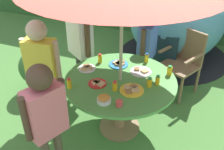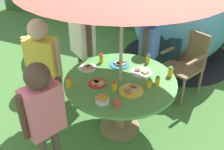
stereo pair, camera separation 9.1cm
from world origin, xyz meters
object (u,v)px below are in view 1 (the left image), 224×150
at_px(potted_plant, 37,68).
at_px(plate_far_left, 132,90).
at_px(garden_table, 120,90).
at_px(wooden_chair, 183,59).
at_px(juice_bottle_mid_left, 150,82).
at_px(juice_bottle_center_front, 158,80).
at_px(child_in_yellow_shirt, 41,61).
at_px(juice_bottle_spot_b, 100,58).
at_px(child_in_pink_shirt, 45,112).
at_px(juice_bottle_near_left, 69,83).
at_px(child_in_blue_shirt, 147,42).
at_px(cup_near, 119,103).
at_px(juice_bottle_spot_a, 115,86).
at_px(juice_bottle_center_back, 170,71).
at_px(juice_bottle_front_edge, 147,58).
at_px(snack_bowl, 104,99).
at_px(plate_far_right, 87,68).
at_px(dome_tent, 178,15).
at_px(plate_mid_right, 119,64).
at_px(child_in_white_shirt, 80,36).
at_px(plate_back_edge, 141,71).
at_px(plate_near_right, 98,83).

bearing_deg(potted_plant, plate_far_left, -16.42).
relative_size(garden_table, wooden_chair, 1.35).
bearing_deg(juice_bottle_mid_left, juice_bottle_center_front, 42.06).
relative_size(child_in_yellow_shirt, juice_bottle_spot_b, 11.50).
height_order(plate_far_left, juice_bottle_center_front, juice_bottle_center_front).
xyz_separation_m(child_in_pink_shirt, juice_bottle_near_left, (-0.07, 0.54, -0.06)).
bearing_deg(plate_far_left, child_in_blue_shirt, 96.49).
bearing_deg(cup_near, juice_bottle_spot_a, 120.43).
xyz_separation_m(juice_bottle_near_left, juice_bottle_center_back, (0.94, 0.66, -0.00)).
relative_size(child_in_yellow_shirt, juice_bottle_near_left, 11.20).
distance_m(garden_table, juice_bottle_center_front, 0.45).
height_order(child_in_pink_shirt, juice_bottle_front_edge, child_in_pink_shirt).
bearing_deg(snack_bowl, cup_near, 0.74).
bearing_deg(juice_bottle_near_left, snack_bowl, -11.41).
height_order(plate_far_right, juice_bottle_spot_b, juice_bottle_spot_b).
bearing_deg(child_in_yellow_shirt, juice_bottle_mid_left, -2.57).
distance_m(juice_bottle_center_back, juice_bottle_spot_a, 0.70).
bearing_deg(child_in_yellow_shirt, child_in_blue_shirt, 36.70).
bearing_deg(snack_bowl, dome_tent, 83.83).
distance_m(juice_bottle_center_back, juice_bottle_mid_left, 0.34).
relative_size(potted_plant, plate_mid_right, 2.79).
xyz_separation_m(child_in_blue_shirt, juice_bottle_center_front, (0.34, -0.81, -0.04)).
bearing_deg(child_in_blue_shirt, snack_bowl, 0.69).
relative_size(plate_far_left, juice_bottle_spot_a, 2.33).
bearing_deg(plate_far_right, juice_bottle_spot_b, 67.35).
bearing_deg(child_in_yellow_shirt, child_in_white_shirt, 67.14).
xyz_separation_m(plate_mid_right, plate_far_right, (-0.32, -0.23, -0.00)).
height_order(plate_far_right, juice_bottle_center_front, juice_bottle_center_front).
bearing_deg(juice_bottle_center_back, juice_bottle_spot_a, -132.60).
bearing_deg(juice_bottle_mid_left, potted_plant, 169.76).
xyz_separation_m(potted_plant, cup_near, (1.55, -0.75, 0.37)).
bearing_deg(dome_tent, juice_bottle_spot_a, -93.50).
distance_m(child_in_blue_shirt, child_in_yellow_shirt, 1.44).
relative_size(garden_table, cup_near, 18.73).
relative_size(plate_mid_right, juice_bottle_near_left, 1.95).
xyz_separation_m(garden_table, plate_back_edge, (0.17, 0.24, 0.15)).
height_order(child_in_blue_shirt, juice_bottle_near_left, child_in_blue_shirt).
bearing_deg(juice_bottle_center_back, juice_bottle_center_front, -108.83).
bearing_deg(cup_near, plate_far_left, 82.66).
height_order(plate_far_left, plate_far_right, same).
bearing_deg(garden_table, plate_far_left, -39.54).
bearing_deg(juice_bottle_spot_a, juice_bottle_center_back, 47.40).
height_order(juice_bottle_center_front, juice_bottle_front_edge, juice_bottle_front_edge).
bearing_deg(plate_near_right, potted_plant, 157.78).
bearing_deg(plate_mid_right, juice_bottle_spot_a, -74.23).
distance_m(plate_mid_right, juice_bottle_center_back, 0.62).
bearing_deg(child_in_white_shirt, plate_far_left, -1.19).
bearing_deg(plate_far_left, snack_bowl, -124.70).
relative_size(plate_back_edge, juice_bottle_mid_left, 2.34).
height_order(juice_bottle_center_front, juice_bottle_spot_a, same).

